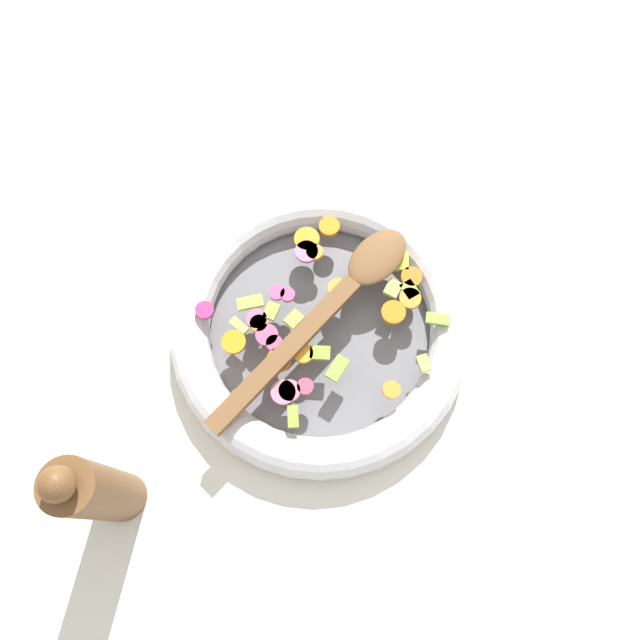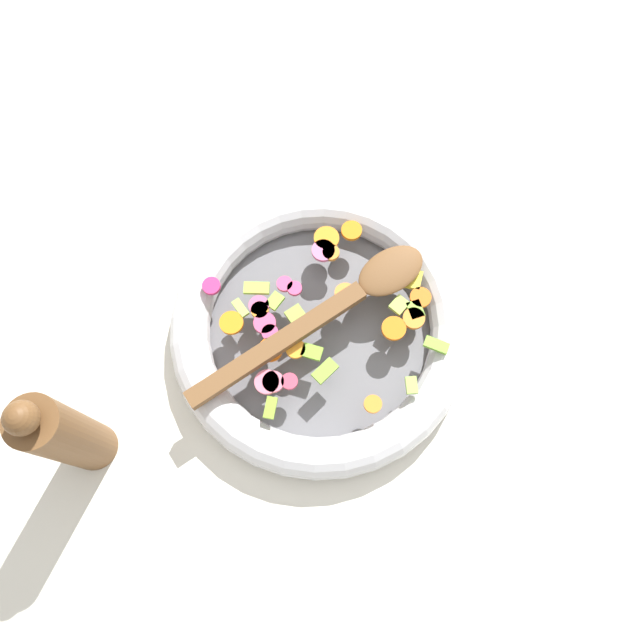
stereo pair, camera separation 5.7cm
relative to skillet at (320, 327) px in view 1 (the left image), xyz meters
The scene contains 5 objects.
ground_plane 0.02m from the skillet, ahead, with size 4.00×4.00×0.00m, color silver.
skillet is the anchor object (origin of this frame).
chopped_vegetables 0.03m from the skillet, 156.59° to the left, with size 0.31×0.28×0.01m.
wooden_spoon 0.05m from the skillet, 47.73° to the left, with size 0.25×0.27×0.01m.
pepper_mill 0.32m from the skillet, 138.62° to the right, with size 0.06×0.06×0.22m.
Camera 1 is at (0.00, -0.25, 0.77)m, focal length 35.00 mm.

